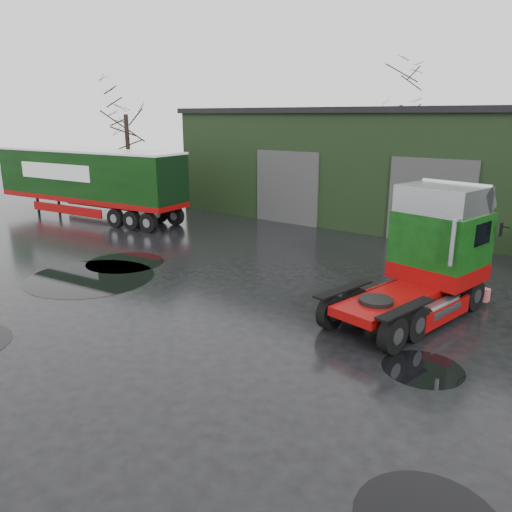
{
  "coord_description": "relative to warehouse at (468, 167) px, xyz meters",
  "views": [
    {
      "loc": [
        9.28,
        -9.3,
        5.9
      ],
      "look_at": [
        0.39,
        2.56,
        1.7
      ],
      "focal_mm": 35.0,
      "sensor_mm": 36.0,
      "label": 1
    }
  ],
  "objects": [
    {
      "name": "warehouse",
      "position": [
        0.0,
        0.0,
        0.0
      ],
      "size": [
        32.4,
        12.4,
        6.3
      ],
      "color": "black",
      "rests_on": "ground"
    },
    {
      "name": "tree_left",
      "position": [
        -19.0,
        -8.0,
        1.09
      ],
      "size": [
        4.4,
        4.4,
        8.5
      ],
      "primitive_type": null,
      "color": "black",
      "rests_on": "ground"
    },
    {
      "name": "trailer_left",
      "position": [
        -18.0,
        -11.85,
        -1.13
      ],
      "size": [
        13.23,
        4.0,
        4.05
      ],
      "primitive_type": null,
      "rotation": [
        0.0,
        0.0,
        1.67
      ],
      "color": "silver",
      "rests_on": "ground"
    },
    {
      "name": "hero_tractor",
      "position": [
        2.5,
        -15.5,
        -1.21
      ],
      "size": [
        3.85,
        6.68,
        3.9
      ],
      "primitive_type": null,
      "rotation": [
        0.0,
        0.0,
        -0.2
      ],
      "color": "#0D3C0E",
      "rests_on": "ground"
    },
    {
      "name": "tree_back_a",
      "position": [
        -8.0,
        10.0,
        1.59
      ],
      "size": [
        4.4,
        4.4,
        9.5
      ],
      "primitive_type": null,
      "color": "black",
      "rests_on": "ground"
    },
    {
      "name": "puddle_1",
      "position": [
        4.01,
        -18.22,
        -3.15
      ],
      "size": [
        1.95,
        1.95,
        0.01
      ],
      "primitive_type": "cylinder",
      "color": "black",
      "rests_on": "ground"
    },
    {
      "name": "puddle_4",
      "position": [
        -8.97,
        -16.69,
        -3.15
      ],
      "size": [
        3.16,
        3.16,
        0.01
      ],
      "primitive_type": "cylinder",
      "color": "black",
      "rests_on": "ground"
    },
    {
      "name": "ground",
      "position": [
        -2.0,
        -20.0,
        -3.16
      ],
      "size": [
        100.0,
        100.0,
        0.0
      ],
      "primitive_type": "plane",
      "color": "black"
    },
    {
      "name": "puddle_2",
      "position": [
        -8.41,
        -18.76,
        -3.15
      ],
      "size": [
        4.74,
        4.74,
        0.01
      ],
      "primitive_type": "cylinder",
      "color": "black",
      "rests_on": "ground"
    }
  ]
}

